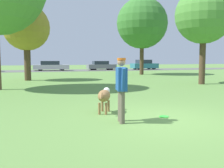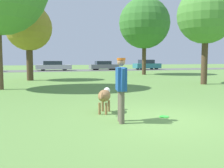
% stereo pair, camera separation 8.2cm
% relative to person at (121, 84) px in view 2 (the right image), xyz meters
% --- Properties ---
extents(ground_plane, '(120.00, 120.00, 0.00)m').
position_rel_person_xyz_m(ground_plane, '(1.06, -0.01, -0.95)').
color(ground_plane, '#608C42').
extents(far_road_strip, '(120.00, 6.00, 0.01)m').
position_rel_person_xyz_m(far_road_strip, '(1.06, 29.09, -0.94)').
color(far_road_strip, '#5B5B59').
rests_on(far_road_strip, ground_plane).
extents(person, '(0.30, 0.74, 1.59)m').
position_rel_person_xyz_m(person, '(0.00, 0.00, 0.00)').
color(person, '#665B4C').
rests_on(person, ground_plane).
extents(dog, '(0.64, 1.03, 0.70)m').
position_rel_person_xyz_m(dog, '(-0.08, 1.25, -0.46)').
color(dog, olive).
rests_on(dog, ground_plane).
extents(frisbee, '(0.25, 0.25, 0.02)m').
position_rel_person_xyz_m(frisbee, '(1.31, 0.23, -0.94)').
color(frisbee, '#33D838').
rests_on(frisbee, ground_plane).
extents(tree_near_right, '(3.46, 3.46, 5.93)m').
position_rel_person_xyz_m(tree_near_right, '(8.04, 7.76, 3.23)').
color(tree_near_right, '#4C3826').
rests_on(tree_near_right, ground_plane).
extents(tree_far_right, '(4.95, 4.95, 7.51)m').
position_rel_person_xyz_m(tree_far_right, '(8.47, 17.89, 4.07)').
color(tree_far_right, '#4C3826').
rests_on(tree_far_right, ground_plane).
extents(tree_mid_center, '(3.30, 3.30, 5.45)m').
position_rel_person_xyz_m(tree_mid_center, '(-2.26, 13.88, 2.82)').
color(tree_mid_center, '#4C3826').
rests_on(tree_mid_center, ground_plane).
extents(parked_car_silver, '(4.68, 2.05, 1.28)m').
position_rel_person_xyz_m(parked_car_silver, '(0.55, 29.40, -0.32)').
color(parked_car_silver, '#B7B7BC').
rests_on(parked_car_silver, ground_plane).
extents(parked_car_grey, '(3.96, 1.89, 1.26)m').
position_rel_person_xyz_m(parked_car_grey, '(7.42, 29.39, -0.32)').
color(parked_car_grey, slate).
rests_on(parked_car_grey, ground_plane).
extents(parked_car_teal, '(3.91, 1.88, 1.43)m').
position_rel_person_xyz_m(parked_car_teal, '(13.87, 29.12, -0.26)').
color(parked_car_teal, teal).
rests_on(parked_car_teal, ground_plane).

